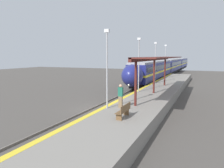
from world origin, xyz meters
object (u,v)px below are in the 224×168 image
lamppost_far (155,60)px  lamppost_farthest (165,59)px  lamppost_near (107,64)px  platform_bench (124,110)px  train (171,66)px  railway_signal (143,67)px  person_waiting (121,95)px  lamppost_mid (139,61)px

lamppost_far → lamppost_farthest: bearing=90.0°
lamppost_near → lamppost_far: (0.00, 16.50, 0.00)m
platform_bench → lamppost_farthest: 26.88m
lamppost_far → train: bearing=94.0°
railway_signal → lamppost_near: size_ratio=0.79×
train → person_waiting: (2.96, -45.94, -0.34)m
lamppost_near → lamppost_mid: same height
train → platform_bench: (4.16, -48.43, -0.81)m
train → person_waiting: bearing=-86.3°
person_waiting → lamppost_farthest: 24.30m
person_waiting → lamppost_near: (-0.86, -0.58, 2.38)m
person_waiting → lamppost_near: lamppost_near is taller
railway_signal → lamppost_farthest: bearing=-22.5°
lamppost_farthest → person_waiting: bearing=-88.0°
lamppost_farthest → train: bearing=95.5°
train → platform_bench: 48.62m
lamppost_far → lamppost_farthest: 8.25m
lamppost_mid → lamppost_farthest: same height
lamppost_mid → platform_bench: bearing=-78.5°
platform_bench → railway_signal: 29.34m
train → lamppost_near: lamppost_near is taller
person_waiting → lamppost_far: 16.12m
platform_bench → lamppost_near: lamppost_near is taller
person_waiting → platform_bench: bearing=-64.2°
lamppost_far → person_waiting: bearing=-86.9°
lamppost_farthest → railway_signal: bearing=157.5°
lamppost_near → lamppost_farthest: (0.00, 24.74, 0.00)m
railway_signal → lamppost_far: lamppost_far is taller
railway_signal → lamppost_near: 27.07m
train → lamppost_far: bearing=-86.0°
lamppost_far → railway_signal: bearing=114.2°
railway_signal → lamppost_near: (4.57, -26.64, 1.51)m
railway_signal → lamppost_farthest: size_ratio=0.79×
platform_bench → lamppost_mid: (-2.06, 10.16, 2.84)m
lamppost_near → lamppost_mid: (0.00, 8.25, 0.00)m
platform_bench → person_waiting: 2.80m
lamppost_far → lamppost_farthest: size_ratio=1.00×
platform_bench → lamppost_near: 4.00m
lamppost_mid → lamppost_far: bearing=90.0°
platform_bench → railway_signal: size_ratio=0.38×
platform_bench → lamppost_mid: size_ratio=0.30×
platform_bench → lamppost_near: size_ratio=0.30×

